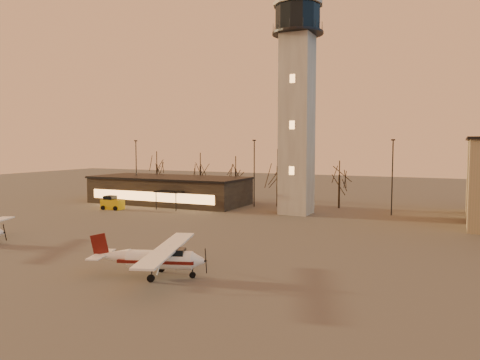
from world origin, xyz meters
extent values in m
plane|color=#484643|center=(0.00, 0.00, 0.00)|extent=(220.00, 220.00, 0.00)
cube|color=gray|center=(0.00, 30.00, 12.00)|extent=(4.00, 4.00, 24.00)
cylinder|color=black|center=(0.00, 30.00, 24.15)|extent=(6.80, 6.80, 0.30)
cylinder|color=black|center=(0.00, 30.00, 26.00)|extent=(6.00, 6.00, 3.40)
cylinder|color=gray|center=(0.00, 30.00, 27.90)|extent=(6.60, 6.60, 0.40)
cube|color=black|center=(-22.00, 32.00, 2.00)|extent=(25.00, 10.00, 4.00)
cube|color=black|center=(-22.00, 32.00, 4.15)|extent=(25.40, 10.40, 0.30)
cube|color=#FFAD59|center=(-22.00, 26.98, 1.60)|extent=(22.00, 0.08, 1.40)
cube|color=black|center=(-18.00, 26.00, 2.60)|extent=(4.00, 2.00, 0.20)
cylinder|color=black|center=(-30.00, 34.00, 5.00)|extent=(0.16, 0.16, 10.00)
cube|color=black|center=(-30.00, 34.00, 10.05)|extent=(0.50, 0.25, 0.18)
cylinder|color=black|center=(-8.00, 34.00, 5.00)|extent=(0.16, 0.16, 10.00)
cube|color=black|center=(-8.00, 34.00, 10.05)|extent=(0.50, 0.25, 0.18)
cylinder|color=black|center=(12.00, 34.00, 5.00)|extent=(0.16, 0.16, 10.00)
cube|color=black|center=(12.00, 34.00, 10.05)|extent=(0.50, 0.25, 0.18)
cylinder|color=black|center=(-30.00, 40.00, 2.87)|extent=(0.28, 0.28, 5.74)
cylinder|color=black|center=(-14.00, 40.00, 2.62)|extent=(0.28, 0.28, 5.25)
cylinder|color=black|center=(-5.00, 36.00, 3.08)|extent=(0.28, 0.28, 6.16)
cylinder|color=black|center=(4.00, 38.00, 2.48)|extent=(0.28, 0.28, 4.97)
cylinder|color=black|center=(-22.00, 42.00, 2.80)|extent=(0.28, 0.28, 5.60)
cylinder|color=white|center=(0.91, -3.31, 1.28)|extent=(4.88, 2.76, 1.33)
cone|color=white|center=(3.53, -2.43, 1.28)|extent=(1.28, 1.49, 1.27)
cone|color=white|center=(-2.38, -4.43, 1.43)|extent=(2.68, 1.85, 1.12)
cube|color=black|center=(1.88, -2.99, 1.74)|extent=(1.80, 1.51, 0.72)
cube|color=#520F0B|center=(0.72, -3.38, 1.23)|extent=(5.67, 3.07, 0.22)
cube|color=white|center=(1.40, -3.15, 2.07)|extent=(5.05, 11.14, 0.14)
cube|color=white|center=(-3.25, -4.72, 1.53)|extent=(1.95, 3.49, 0.08)
cube|color=#520F0B|center=(-3.35, -4.75, 2.25)|extent=(1.37, 0.53, 1.73)
cone|color=white|center=(-19.37, -0.58, 1.11)|extent=(1.14, 1.32, 1.10)
cube|color=#DFB90D|center=(-25.50, 22.58, 0.73)|extent=(3.27, 1.96, 1.46)
cube|color=black|center=(-25.92, 22.54, 1.56)|extent=(1.59, 1.59, 0.83)
camera|label=1|loc=(20.08, -30.58, 9.54)|focal=35.00mm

